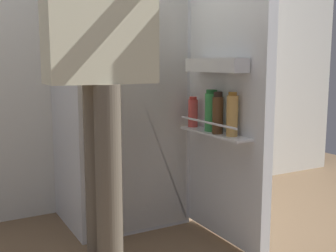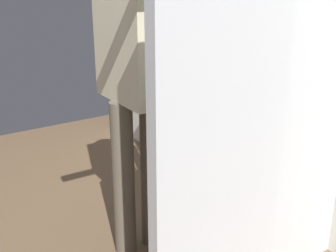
# 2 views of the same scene
# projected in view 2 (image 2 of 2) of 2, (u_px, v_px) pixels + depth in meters

# --- Properties ---
(kitchen_wall) EXTENTS (4.40, 0.10, 2.48)m
(kitchen_wall) POSITION_uv_depth(u_px,v_px,m) (308.00, 24.00, 2.24)
(kitchen_wall) COLOR silver
(kitchen_wall) RESTS_ON ground_plane
(refrigerator) EXTENTS (0.74, 1.22, 1.68)m
(refrigerator) POSITION_uv_depth(u_px,v_px,m) (257.00, 107.00, 2.13)
(refrigerator) COLOR silver
(refrigerator) RESTS_ON ground_plane
(person) EXTENTS (0.58, 0.83, 1.77)m
(person) POSITION_uv_depth(u_px,v_px,m) (135.00, 62.00, 2.03)
(person) COLOR #665B4C
(person) RESTS_ON ground_plane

